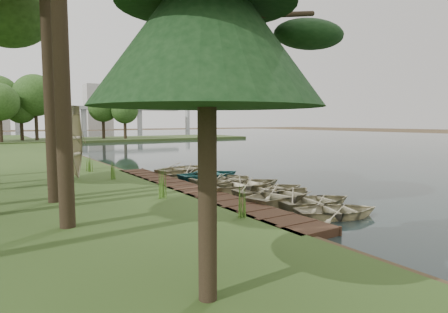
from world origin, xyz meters
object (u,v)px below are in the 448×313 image
boardwalk (189,191)px  stored_rowboat (77,171)px  rowboat_0 (338,208)px  rowboat_2 (283,193)px  rowboat_1 (317,199)px

boardwalk → stored_rowboat: bearing=122.5°
boardwalk → rowboat_0: size_ratio=5.38×
rowboat_2 → rowboat_1: bearing=-173.4°
rowboat_1 → rowboat_2: 1.46m
boardwalk → rowboat_1: size_ratio=5.14×
stored_rowboat → rowboat_0: bearing=-126.3°
boardwalk → rowboat_1: 5.84m
boardwalk → rowboat_1: rowboat_1 is taller
boardwalk → rowboat_0: rowboat_0 is taller
boardwalk → rowboat_1: bearing=-60.4°
rowboat_1 → stored_rowboat: (-6.60, 10.91, 0.33)m
boardwalk → rowboat_0: bearing=-70.2°
rowboat_1 → rowboat_0: bearing=169.0°
boardwalk → rowboat_0: (2.35, -6.54, 0.21)m
rowboat_0 → rowboat_2: size_ratio=0.81×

